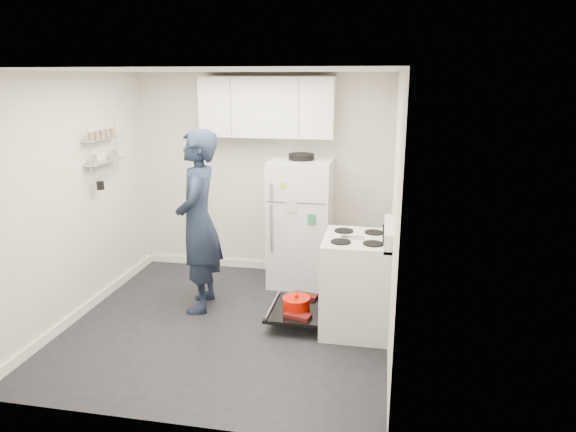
% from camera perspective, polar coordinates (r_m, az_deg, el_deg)
% --- Properties ---
extents(room, '(3.21, 3.21, 2.51)m').
position_cam_1_polar(room, '(5.02, -7.20, 0.83)').
color(room, black).
rests_on(room, ground).
extents(electric_range, '(0.66, 0.76, 1.10)m').
position_cam_1_polar(electric_range, '(5.14, 7.46, -7.51)').
color(electric_range, silver).
rests_on(electric_range, ground).
extents(open_oven_door, '(0.55, 0.71, 0.22)m').
position_cam_1_polar(open_oven_door, '(5.29, 0.94, -10.05)').
color(open_oven_door, black).
rests_on(open_oven_door, ground).
extents(refrigerator, '(0.72, 0.74, 1.58)m').
position_cam_1_polar(refrigerator, '(6.16, 1.44, -0.65)').
color(refrigerator, silver).
rests_on(refrigerator, ground).
extents(upper_cabinets, '(1.60, 0.33, 0.70)m').
position_cam_1_polar(upper_cabinets, '(6.19, -2.30, 12.01)').
color(upper_cabinets, silver).
rests_on(upper_cabinets, room).
extents(wall_shelf_rack, '(0.14, 0.60, 0.61)m').
position_cam_1_polar(wall_shelf_rack, '(5.96, -19.86, 6.90)').
color(wall_shelf_rack, '#B2B2B7').
rests_on(wall_shelf_rack, room).
extents(person, '(0.57, 0.77, 1.94)m').
position_cam_1_polar(person, '(5.48, -9.92, -0.64)').
color(person, '#172033').
rests_on(person, ground).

